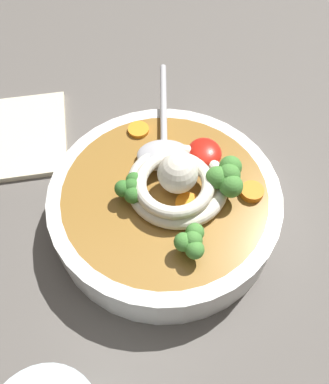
# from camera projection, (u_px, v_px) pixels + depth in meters

# --- Properties ---
(table_slab) EXTENTS (1.18, 1.18, 0.04)m
(table_slab) POSITION_uv_depth(u_px,v_px,m) (183.00, 203.00, 0.50)
(table_slab) COLOR #5B5651
(table_slab) RESTS_ON ground
(soup_bowl) EXTENTS (0.25, 0.25, 0.05)m
(soup_bowl) POSITION_uv_depth(u_px,v_px,m) (164.00, 205.00, 0.44)
(soup_bowl) COLOR white
(soup_bowl) RESTS_ON table_slab
(noodle_pile) EXTENTS (0.12, 0.12, 0.05)m
(noodle_pile) POSITION_uv_depth(u_px,v_px,m) (177.00, 182.00, 0.41)
(noodle_pile) COLOR silver
(noodle_pile) RESTS_ON soup_bowl
(soup_spoon) EXTENTS (0.17, 0.07, 0.02)m
(soup_spoon) POSITION_uv_depth(u_px,v_px,m) (164.00, 146.00, 0.45)
(soup_spoon) COLOR #B7B7BC
(soup_spoon) RESTS_ON soup_bowl
(chili_sauce_dollop) EXTENTS (0.04, 0.04, 0.02)m
(chili_sauce_dollop) POSITION_uv_depth(u_px,v_px,m) (205.00, 153.00, 0.44)
(chili_sauce_dollop) COLOR red
(chili_sauce_dollop) RESTS_ON soup_bowl
(broccoli_floret_far) EXTENTS (0.05, 0.04, 0.04)m
(broccoli_floret_far) POSITION_uv_depth(u_px,v_px,m) (227.00, 177.00, 0.41)
(broccoli_floret_far) COLOR #7A9E60
(broccoli_floret_far) RESTS_ON soup_bowl
(broccoli_floret_beside_noodles) EXTENTS (0.03, 0.03, 0.03)m
(broccoli_floret_beside_noodles) POSITION_uv_depth(u_px,v_px,m) (131.00, 188.00, 0.41)
(broccoli_floret_beside_noodles) COLOR #7A9E60
(broccoli_floret_beside_noodles) RESTS_ON soup_bowl
(broccoli_floret_right) EXTENTS (0.04, 0.03, 0.03)m
(broccoli_floret_right) POSITION_uv_depth(u_px,v_px,m) (192.00, 241.00, 0.37)
(broccoli_floret_right) COLOR #7A9E60
(broccoli_floret_right) RESTS_ON soup_bowl
(carrot_slice_beside_chili) EXTENTS (0.02, 0.02, 0.01)m
(carrot_slice_beside_chili) POSITION_uv_depth(u_px,v_px,m) (252.00, 192.00, 0.42)
(carrot_slice_beside_chili) COLOR orange
(carrot_slice_beside_chili) RESTS_ON soup_bowl
(carrot_slice_center) EXTENTS (0.03, 0.03, 0.01)m
(carrot_slice_center) POSITION_uv_depth(u_px,v_px,m) (187.00, 204.00, 0.41)
(carrot_slice_center) COLOR orange
(carrot_slice_center) RESTS_ON soup_bowl
(carrot_slice_near_spoon) EXTENTS (0.02, 0.02, 0.00)m
(carrot_slice_near_spoon) POSITION_uv_depth(u_px,v_px,m) (138.00, 130.00, 0.47)
(carrot_slice_near_spoon) COLOR orange
(carrot_slice_near_spoon) RESTS_ON soup_bowl
(folded_napkin) EXTENTS (0.15, 0.12, 0.01)m
(folded_napkin) POSITION_uv_depth(u_px,v_px,m) (21.00, 136.00, 0.53)
(folded_napkin) COLOR beige
(folded_napkin) RESTS_ON table_slab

